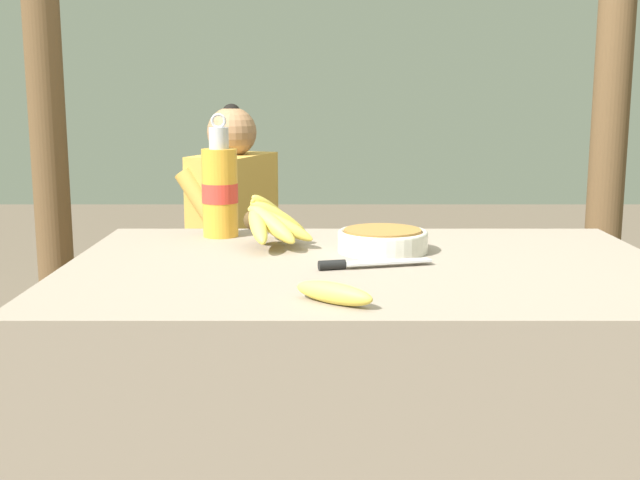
% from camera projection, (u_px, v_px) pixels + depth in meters
% --- Properties ---
extents(market_counter, '(1.26, 0.87, 0.70)m').
position_uv_depth(market_counter, '(369.00, 421.00, 1.74)').
color(market_counter, gray).
rests_on(market_counter, ground_plane).
extents(banana_bunch_ripe, '(0.18, 0.29, 0.13)m').
position_uv_depth(banana_bunch_ripe, '(273.00, 220.00, 1.85)').
color(banana_bunch_ripe, '#4C381E').
rests_on(banana_bunch_ripe, market_counter).
extents(serving_bowl, '(0.20, 0.20, 0.05)m').
position_uv_depth(serving_bowl, '(385.00, 239.00, 1.80)').
color(serving_bowl, silver).
rests_on(serving_bowl, market_counter).
extents(water_bottle, '(0.09, 0.09, 0.30)m').
position_uv_depth(water_bottle, '(223.00, 190.00, 1.98)').
color(water_bottle, gold).
rests_on(water_bottle, market_counter).
extents(loose_banana_front, '(0.15, 0.13, 0.04)m').
position_uv_depth(loose_banana_front, '(336.00, 293.00, 1.35)').
color(loose_banana_front, '#E0C64C').
rests_on(loose_banana_front, market_counter).
extents(knife, '(0.24, 0.08, 0.02)m').
position_uv_depth(knife, '(362.00, 263.00, 1.63)').
color(knife, '#BCBCC1').
rests_on(knife, market_counter).
extents(wooden_bench, '(1.73, 0.32, 0.40)m').
position_uv_depth(wooden_bench, '(332.00, 293.00, 2.90)').
color(wooden_bench, brown).
rests_on(wooden_bench, ground_plane).
extents(seated_vendor, '(0.47, 0.43, 1.02)m').
position_uv_depth(seated_vendor, '(224.00, 228.00, 2.84)').
color(seated_vendor, '#473828').
rests_on(seated_vendor, ground_plane).
extents(banana_bunch_green, '(0.15, 0.25, 0.11)m').
position_uv_depth(banana_bunch_green, '(472.00, 263.00, 2.88)').
color(banana_bunch_green, '#4C381E').
rests_on(banana_bunch_green, wooden_bench).
extents(support_post_near, '(0.13, 0.13, 2.67)m').
position_uv_depth(support_post_near, '(44.00, 14.00, 2.89)').
color(support_post_near, brown).
rests_on(support_post_near, ground_plane).
extents(support_post_far, '(0.13, 0.13, 2.67)m').
position_uv_depth(support_post_far, '(620.00, 14.00, 2.88)').
color(support_post_far, brown).
rests_on(support_post_far, ground_plane).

